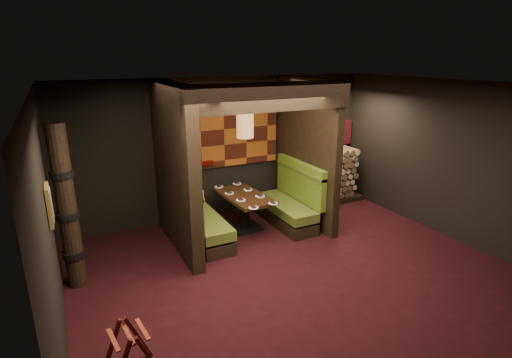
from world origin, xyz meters
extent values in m
cube|color=black|center=(0.00, 0.00, -0.01)|extent=(6.50, 5.50, 0.02)
cube|color=black|center=(0.00, 0.00, 2.86)|extent=(6.50, 5.50, 0.02)
cube|color=black|center=(0.00, 2.76, 1.43)|extent=(6.50, 0.02, 2.85)
cube|color=black|center=(0.00, -2.76, 1.43)|extent=(6.50, 0.02, 2.85)
cube|color=black|center=(-3.26, 0.00, 1.43)|extent=(0.02, 5.50, 2.85)
cube|color=black|center=(3.26, 0.00, 1.43)|extent=(0.02, 5.50, 2.85)
cube|color=black|center=(-1.35, 1.65, 1.43)|extent=(0.20, 2.20, 2.85)
cube|color=black|center=(1.30, 1.70, 1.43)|extent=(0.15, 2.10, 2.85)
cube|color=black|center=(-0.02, 0.70, 2.63)|extent=(2.85, 0.18, 0.44)
cube|color=#9D5019|center=(-0.02, 2.71, 1.82)|extent=(2.40, 0.06, 1.55)
cube|color=#9D5019|center=(-1.23, 1.82, 1.85)|extent=(0.04, 1.85, 1.45)
cube|color=#540903|center=(-0.60, 2.65, 1.18)|extent=(0.60, 0.12, 0.07)
cube|color=black|center=(-0.85, 1.65, 0.11)|extent=(0.55, 1.60, 0.22)
cube|color=#4D6324|center=(-0.85, 1.65, 0.36)|extent=(0.55, 1.60, 0.18)
cube|color=#436B16|center=(-1.19, 1.65, 0.75)|extent=(0.12, 1.60, 0.78)
cube|color=#4D6324|center=(-1.19, 1.65, 1.10)|extent=(0.15, 1.60, 0.06)
cube|color=black|center=(0.82, 1.65, 0.11)|extent=(0.55, 1.60, 0.22)
cube|color=#4D6324|center=(0.82, 1.65, 0.36)|extent=(0.55, 1.60, 0.18)
cube|color=#436B16|center=(1.16, 1.65, 0.75)|extent=(0.12, 1.60, 0.78)
cube|color=#4D6324|center=(1.16, 1.65, 1.10)|extent=(0.15, 1.60, 0.06)
cube|color=black|center=(0.00, 1.79, 0.03)|extent=(0.59, 0.59, 0.06)
cylinder|color=black|center=(0.00, 1.79, 0.32)|extent=(0.20, 0.20, 0.64)
cube|color=#331F10|center=(0.00, 1.79, 0.67)|extent=(0.82, 1.37, 0.06)
cylinder|color=white|center=(-0.15, 1.10, 0.70)|extent=(0.18, 0.18, 0.01)
cube|color=black|center=(-0.15, 1.10, 0.72)|extent=(0.08, 0.12, 0.02)
cylinder|color=white|center=(0.26, 1.13, 0.70)|extent=(0.18, 0.18, 0.01)
cube|color=black|center=(0.26, 1.13, 0.72)|extent=(0.08, 0.12, 0.02)
cylinder|color=white|center=(-0.19, 1.55, 0.70)|extent=(0.18, 0.18, 0.01)
cube|color=black|center=(-0.19, 1.55, 0.72)|extent=(0.08, 0.12, 0.02)
cylinder|color=white|center=(0.22, 1.58, 0.70)|extent=(0.18, 0.18, 0.01)
cube|color=black|center=(0.22, 1.58, 0.72)|extent=(0.08, 0.12, 0.02)
cylinder|color=white|center=(-0.22, 2.00, 0.70)|extent=(0.18, 0.18, 0.01)
cube|color=black|center=(-0.22, 2.00, 0.72)|extent=(0.08, 0.12, 0.02)
cylinder|color=white|center=(0.19, 2.03, 0.70)|extent=(0.18, 0.18, 0.01)
cube|color=black|center=(0.19, 2.03, 0.72)|extent=(0.08, 0.12, 0.02)
cylinder|color=white|center=(-0.26, 2.45, 0.70)|extent=(0.18, 0.18, 0.01)
cube|color=black|center=(-0.26, 2.45, 0.72)|extent=(0.08, 0.12, 0.02)
cylinder|color=white|center=(0.15, 2.48, 0.70)|extent=(0.18, 0.18, 0.01)
cube|color=black|center=(0.15, 2.48, 0.72)|extent=(0.08, 0.12, 0.02)
cylinder|color=olive|center=(0.00, 1.74, 2.04)|extent=(0.31, 0.31, 0.45)
sphere|color=#FFC672|center=(0.00, 1.74, 2.04)|extent=(0.18, 0.18, 0.18)
cylinder|color=black|center=(0.00, 1.74, 2.56)|extent=(0.02, 0.02, 0.59)
cube|color=olive|center=(-3.22, 0.10, 1.62)|extent=(0.04, 0.36, 0.46)
cube|color=#3F3F3F|center=(-3.20, 0.10, 1.62)|extent=(0.01, 0.27, 0.36)
cube|color=#43100C|center=(-2.83, -0.91, 0.28)|extent=(0.29, 0.07, 0.64)
cube|color=#43100C|center=(-2.53, -0.88, 0.28)|extent=(0.29, 0.07, 0.64)
cube|color=maroon|center=(-2.80, -1.10, 0.52)|extent=(0.09, 0.39, 0.01)
cube|color=maroon|center=(-2.66, -1.08, 0.52)|extent=(0.09, 0.39, 0.01)
cube|color=maroon|center=(-2.51, -1.06, 0.52)|extent=(0.09, 0.39, 0.01)
cylinder|color=black|center=(-3.05, 1.10, 1.20)|extent=(0.26, 0.26, 2.40)
cylinder|color=black|center=(-3.05, 1.10, 0.50)|extent=(0.31, 0.31, 0.09)
cylinder|color=black|center=(-3.05, 1.10, 1.10)|extent=(0.31, 0.31, 0.09)
cylinder|color=black|center=(-3.05, 1.10, 1.70)|extent=(0.31, 0.31, 0.09)
cube|color=black|center=(2.29, 2.35, 0.06)|extent=(1.73, 0.70, 0.12)
cube|color=#776445|center=(2.29, 2.35, 0.67)|extent=(1.73, 0.70, 1.10)
cube|color=maroon|center=(2.29, 2.68, 1.50)|extent=(1.83, 0.10, 0.56)
cube|color=black|center=(1.39, 1.96, 1.43)|extent=(0.08, 0.08, 2.85)
camera|label=1|loc=(-3.02, -4.71, 3.23)|focal=28.00mm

